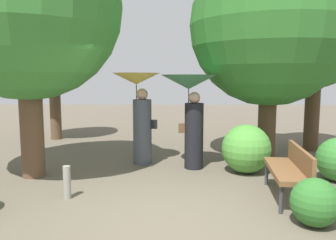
{
  "coord_description": "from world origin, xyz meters",
  "views": [
    {
      "loc": [
        0.14,
        -4.51,
        1.95
      ],
      "look_at": [
        0.0,
        3.54,
        0.94
      ],
      "focal_mm": 36.14,
      "sensor_mm": 36.0,
      "label": 1
    }
  ],
  "objects": [
    {
      "name": "tree_near_right",
      "position": [
        2.37,
        3.54,
        3.42
      ],
      "size": [
        3.73,
        3.73,
        5.48
      ],
      "color": "#4C3823",
      "rests_on": "ground"
    },
    {
      "name": "bush_path_right",
      "position": [
        2.0,
        -0.21,
        0.32
      ],
      "size": [
        0.64,
        0.64,
        0.64
      ],
      "primitive_type": "sphere",
      "color": "#2D6B28",
      "rests_on": "ground"
    },
    {
      "name": "path_marker_post",
      "position": [
        -1.58,
        0.75,
        0.27
      ],
      "size": [
        0.12,
        0.12,
        0.54
      ],
      "primitive_type": "cylinder",
      "color": "gray",
      "rests_on": "ground"
    },
    {
      "name": "park_bench",
      "position": [
        2.01,
        0.83,
        0.51
      ],
      "size": [
        0.66,
        1.55,
        0.83
      ],
      "rotation": [
        0.0,
        0.0,
        -1.69
      ],
      "color": "#38383D",
      "rests_on": "ground"
    },
    {
      "name": "tree_mid_right",
      "position": [
        3.83,
        4.52,
        3.11
      ],
      "size": [
        2.41,
        2.41,
        4.61
      ],
      "color": "#4C3823",
      "rests_on": "ground"
    },
    {
      "name": "bush_behind_bench",
      "position": [
        1.62,
        2.31,
        0.5
      ],
      "size": [
        1.0,
        1.0,
        1.0
      ],
      "primitive_type": "sphere",
      "color": "#4C9338",
      "rests_on": "ground"
    },
    {
      "name": "tree_mid_left",
      "position": [
        -3.61,
        6.08,
        2.77
      ],
      "size": [
        2.2,
        2.2,
        4.13
      ],
      "color": "brown",
      "rests_on": "ground"
    },
    {
      "name": "person_right",
      "position": [
        0.5,
        2.65,
        1.45
      ],
      "size": [
        1.19,
        1.19,
        2.01
      ],
      "rotation": [
        0.0,
        0.0,
        1.52
      ],
      "color": "black",
      "rests_on": "ground"
    },
    {
      "name": "person_left",
      "position": [
        -0.64,
        3.05,
        1.37
      ],
      "size": [
        1.07,
        1.07,
        2.05
      ],
      "rotation": [
        0.0,
        0.0,
        1.52
      ],
      "color": "#474C56",
      "rests_on": "ground"
    },
    {
      "name": "ground_plane",
      "position": [
        0.0,
        0.0,
        0.0
      ],
      "size": [
        40.0,
        40.0,
        0.0
      ],
      "primitive_type": "plane",
      "color": "brown"
    }
  ]
}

